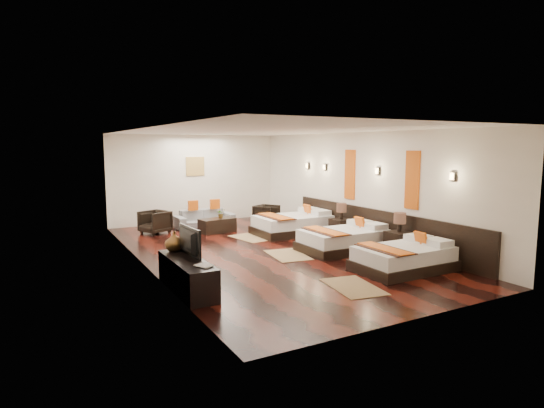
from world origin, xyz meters
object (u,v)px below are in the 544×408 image
figurine (174,241)px  coffee_table (217,225)px  book (199,267)px  tv (185,242)px  sofa (204,218)px  armchair_left (155,222)px  tv_console (187,275)px  armchair_right (267,215)px  bed_mid (345,240)px  nightstand_b (341,226)px  bed_near (404,258)px  nightstand_a (399,241)px  table_plant (221,213)px  bed_far (293,224)px

figurine → coffee_table: bearing=58.6°
book → coffee_table: (2.41, 5.27, -0.36)m
tv → sofa: size_ratio=0.50×
armchair_left → coffee_table: armchair_left is taller
tv_console → coffee_table: size_ratio=1.80×
armchair_right → tv_console: bearing=-161.6°
bed_mid → nightstand_b: size_ratio=2.12×
figurine → armchair_left: 4.72m
bed_near → nightstand_b: size_ratio=2.02×
nightstand_a → armchair_left: bearing=128.3°
book → nightstand_a: bearing=8.3°
nightstand_b → bed_mid: bearing=-123.9°
bed_mid → table_plant: bed_mid is taller
book → armchair_left: (0.81, 5.95, -0.24)m
nightstand_b → book: 5.70m
nightstand_a → figurine: (-4.95, 0.59, 0.39)m
bed_near → table_plant: size_ratio=7.28×
tv → book: size_ratio=3.22×
figurine → armchair_right: 6.20m
bed_far → nightstand_a: size_ratio=2.16×
armchair_left → armchair_right: 3.47m
bed_far → nightstand_a: bearing=-77.3°
sofa → table_plant: 1.07m
nightstand_b → tv_console: 5.42m
bed_mid → coffee_table: 3.97m
table_plant → tv_console: bearing=-118.5°
tv → coffee_table: bearing=-31.6°
nightstand_a → nightstand_b: size_ratio=1.02×
sofa → tv: bearing=-115.0°
bed_mid → nightstand_b: nightstand_b is taller
coffee_table → sofa: bearing=90.0°
nightstand_a → bed_mid: bearing=126.9°
bed_far → tv: size_ratio=2.38×
armchair_right → coffee_table: armchair_right is taller
bed_far → nightstand_b: bearing=-58.0°
bed_far → coffee_table: 2.17m
nightstand_b → armchair_right: size_ratio=1.42×
figurine → coffee_table: figurine is taller
bed_far → bed_mid: bearing=-90.0°
bed_near → sofa: bearing=105.3°
bed_near → tv: bearing=165.8°
bed_near → bed_far: (0.00, 4.23, 0.02)m
figurine → coffee_table: 4.66m
coffee_table → nightstand_b: bearing=-43.9°
bed_far → book: size_ratio=7.66×
nightstand_a → armchair_left: size_ratio=1.37×
figurine → tv_console: bearing=-90.0°
bed_far → book: bearing=-136.2°
table_plant → tv: bearing=-119.2°
coffee_table → table_plant: (0.13, 0.02, 0.33)m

